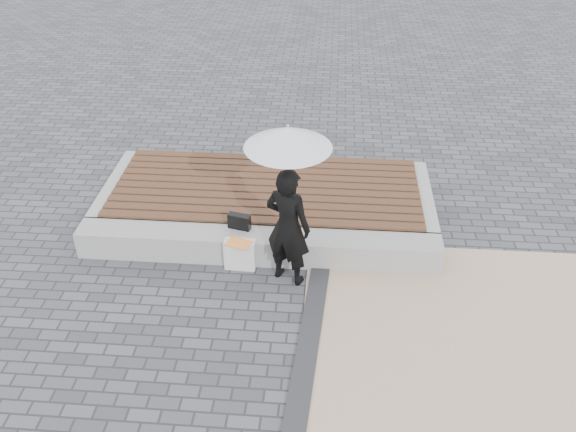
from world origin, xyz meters
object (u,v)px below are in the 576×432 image
Objects in this scene: parasol at (288,137)px; woman at (288,227)px; seating_ledge at (258,246)px; handbag at (239,221)px; canvas_tote at (240,254)px.

woman is at bearing 0.00° from parasol.
handbag is (-0.26, 0.12, 0.31)m from seating_ledge.
woman is 5.42× the size of handbag.
woman is 3.82× the size of canvas_tote.
parasol is at bearing -0.00° from woman.
parasol reaches higher than canvas_tote.
woman reaches higher than handbag.
canvas_tote is at bearing -68.31° from handbag.
canvas_tote is at bearing 8.12° from woman.
handbag is (-0.71, 0.53, -0.33)m from woman.
seating_ledge is 11.42× the size of canvas_tote.
seating_ledge is 1.99m from parasol.
seating_ledge is 16.19× the size of handbag.
canvas_tote reaches higher than seating_ledge.
handbag reaches higher than canvas_tote.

